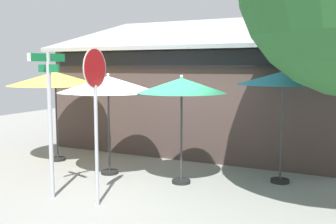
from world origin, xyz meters
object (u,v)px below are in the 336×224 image
patio_umbrella_forest_green_right (182,87)px  patio_umbrella_teal_far_right (283,79)px  patio_umbrella_ivory_center (108,85)px  street_sign_post (50,112)px  stop_sign (95,97)px  patio_umbrella_mustard_left (55,79)px

patio_umbrella_forest_green_right → patio_umbrella_teal_far_right: bearing=27.1°
patio_umbrella_ivory_center → patio_umbrella_teal_far_right: (4.10, 1.13, 0.16)m
street_sign_post → stop_sign: 1.19m
street_sign_post → patio_umbrella_forest_green_right: size_ratio=1.18×
stop_sign → patio_umbrella_forest_green_right: 2.28m
stop_sign → patio_umbrella_teal_far_right: stop_sign is taller
street_sign_post → patio_umbrella_forest_green_right: bearing=46.5°
street_sign_post → stop_sign: stop_sign is taller
patio_umbrella_teal_far_right → patio_umbrella_ivory_center: bearing=-164.6°
patio_umbrella_ivory_center → patio_umbrella_forest_green_right: bearing=1.6°
patio_umbrella_ivory_center → patio_umbrella_teal_far_right: size_ratio=0.95×
street_sign_post → stop_sign: bearing=1.7°
stop_sign → patio_umbrella_teal_far_right: size_ratio=1.15×
patio_umbrella_mustard_left → patio_umbrella_ivory_center: bearing=-13.9°
street_sign_post → patio_umbrella_teal_far_right: 5.26m
street_sign_post → patio_umbrella_forest_green_right: street_sign_post is taller
patio_umbrella_ivory_center → patio_umbrella_forest_green_right: size_ratio=1.01×
stop_sign → patio_umbrella_ivory_center: stop_sign is taller
patio_umbrella_mustard_left → patio_umbrella_ivory_center: patio_umbrella_mustard_left is taller
patio_umbrella_forest_green_right → patio_umbrella_teal_far_right: patio_umbrella_teal_far_right is taller
stop_sign → patio_umbrella_mustard_left: stop_sign is taller
street_sign_post → patio_umbrella_mustard_left: bearing=129.6°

